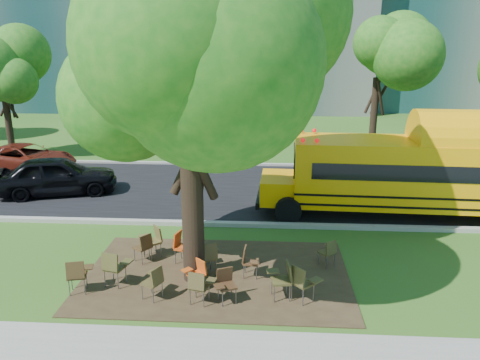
# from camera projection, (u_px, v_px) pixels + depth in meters

# --- Properties ---
(ground) EXTENTS (160.00, 160.00, 0.00)m
(ground) POSITION_uv_depth(u_px,v_px,m) (183.00, 266.00, 13.05)
(ground) COLOR #29581B
(ground) RESTS_ON ground
(dirt_patch) EXTENTS (7.00, 4.50, 0.03)m
(dirt_patch) POSITION_uv_depth(u_px,v_px,m) (217.00, 275.00, 12.50)
(dirt_patch) COLOR #382819
(dirt_patch) RESTS_ON ground
(asphalt_road) EXTENTS (80.00, 8.00, 0.04)m
(asphalt_road) POSITION_uv_depth(u_px,v_px,m) (213.00, 189.00, 19.74)
(asphalt_road) COLOR black
(asphalt_road) RESTS_ON ground
(kerb_near) EXTENTS (80.00, 0.25, 0.14)m
(kerb_near) POSITION_uv_depth(u_px,v_px,m) (199.00, 223.00, 15.90)
(kerb_near) COLOR gray
(kerb_near) RESTS_ON ground
(kerb_far) EXTENTS (80.00, 0.25, 0.14)m
(kerb_far) POSITION_uv_depth(u_px,v_px,m) (222.00, 164.00, 23.65)
(kerb_far) COLOR gray
(kerb_far) RESTS_ON ground
(bg_tree_0) EXTENTS (5.20, 5.20, 7.18)m
(bg_tree_0) POSITION_uv_depth(u_px,v_px,m) (1.00, 70.00, 24.92)
(bg_tree_0) COLOR black
(bg_tree_0) RESTS_ON ground
(bg_tree_2) EXTENTS (4.80, 4.80, 6.62)m
(bg_tree_2) POSITION_uv_depth(u_px,v_px,m) (145.00, 74.00, 27.47)
(bg_tree_2) COLOR black
(bg_tree_2) RESTS_ON ground
(bg_tree_3) EXTENTS (5.60, 5.60, 7.84)m
(bg_tree_3) POSITION_uv_depth(u_px,v_px,m) (378.00, 61.00, 24.55)
(bg_tree_3) COLOR black
(bg_tree_3) RESTS_ON ground
(main_tree) EXTENTS (7.20, 7.20, 8.91)m
(main_tree) POSITION_uv_depth(u_px,v_px,m) (188.00, 73.00, 10.81)
(main_tree) COLOR black
(main_tree) RESTS_ON ground
(school_bus) EXTENTS (11.41, 3.01, 2.76)m
(school_bus) POSITION_uv_depth(u_px,v_px,m) (438.00, 174.00, 16.23)
(school_bus) COLOR #F8A407
(school_bus) RESTS_ON ground
(chair_0) EXTENTS (0.63, 0.66, 0.92)m
(chair_0) POSITION_uv_depth(u_px,v_px,m) (78.00, 273.00, 11.43)
(chair_0) COLOR #402E16
(chair_0) RESTS_ON ground
(chair_1) EXTENTS (0.73, 0.57, 0.97)m
(chair_1) POSITION_uv_depth(u_px,v_px,m) (114.00, 265.00, 11.75)
(chair_1) COLOR #45421E
(chair_1) RESTS_ON ground
(chair_2) EXTENTS (0.56, 0.71, 0.87)m
(chair_2) POSITION_uv_depth(u_px,v_px,m) (154.00, 279.00, 11.19)
(chair_2) COLOR #483D1F
(chair_2) RESTS_ON ground
(chair_3) EXTENTS (0.67, 0.53, 0.78)m
(chair_3) POSITION_uv_depth(u_px,v_px,m) (197.00, 271.00, 11.69)
(chair_3) COLOR #C44C14
(chair_3) RESTS_ON ground
(chair_4) EXTENTS (0.67, 0.52, 0.88)m
(chair_4) POSITION_uv_depth(u_px,v_px,m) (200.00, 284.00, 10.94)
(chair_4) COLOR #463B1E
(chair_4) RESTS_ON ground
(chair_5) EXTENTS (0.58, 0.67, 0.85)m
(chair_5) POSITION_uv_depth(u_px,v_px,m) (225.00, 282.00, 11.07)
(chair_5) COLOR #402817
(chair_5) RESTS_ON ground
(chair_6) EXTENTS (0.65, 0.64, 0.96)m
(chair_6) POSITION_uv_depth(u_px,v_px,m) (283.00, 276.00, 11.21)
(chair_6) COLOR #45401E
(chair_6) RESTS_ON ground
(chair_7) EXTENTS (0.81, 0.64, 0.94)m
(chair_7) POSITION_uv_depth(u_px,v_px,m) (302.00, 280.00, 11.04)
(chair_7) COLOR #48401F
(chair_7) RESTS_ON ground
(chair_8) EXTENTS (0.58, 0.74, 0.86)m
(chair_8) POSITION_uv_depth(u_px,v_px,m) (144.00, 245.00, 13.12)
(chair_8) COLOR #452F18
(chair_8) RESTS_ON ground
(chair_9) EXTENTS (0.78, 0.62, 0.92)m
(chair_9) POSITION_uv_depth(u_px,v_px,m) (153.00, 238.00, 13.46)
(chair_9) COLOR brown
(chair_9) RESTS_ON ground
(chair_10) EXTENTS (0.56, 0.71, 0.92)m
(chair_10) POSITION_uv_depth(u_px,v_px,m) (181.00, 245.00, 13.03)
(chair_10) COLOR #C34714
(chair_10) RESTS_ON ground
(chair_11) EXTENTS (0.65, 0.79, 0.96)m
(chair_11) POSITION_uv_depth(u_px,v_px,m) (208.00, 255.00, 12.34)
(chair_11) COLOR #473C1F
(chair_11) RESTS_ON ground
(chair_12) EXTENTS (0.50, 0.58, 0.85)m
(chair_12) POSITION_uv_depth(u_px,v_px,m) (249.00, 259.00, 12.24)
(chair_12) COLOR #4E311C
(chair_12) RESTS_ON ground
(chair_13) EXTENTS (0.54, 0.68, 0.80)m
(chair_13) POSITION_uv_depth(u_px,v_px,m) (329.00, 250.00, 12.87)
(chair_13) COLOR #48401F
(chair_13) RESTS_ON ground
(chair_14) EXTENTS (0.58, 0.64, 0.85)m
(chair_14) POSITION_uv_depth(u_px,v_px,m) (198.00, 252.00, 12.67)
(chair_14) COLOR #4C351B
(chair_14) RESTS_ON ground
(black_car) EXTENTS (5.00, 3.13, 1.59)m
(black_car) POSITION_uv_depth(u_px,v_px,m) (57.00, 176.00, 18.97)
(black_car) COLOR black
(black_car) RESTS_ON ground
(bg_car_red) EXTENTS (5.11, 3.09, 1.33)m
(bg_car_red) POSITION_uv_depth(u_px,v_px,m) (26.00, 158.00, 22.37)
(bg_car_red) COLOR #54180E
(bg_car_red) RESTS_ON ground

